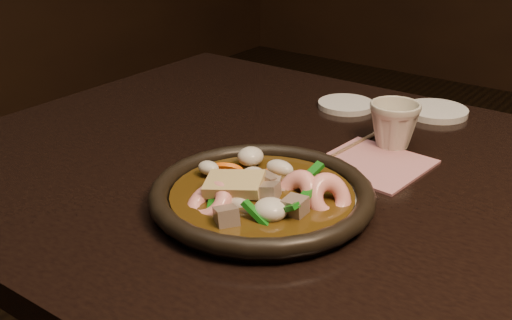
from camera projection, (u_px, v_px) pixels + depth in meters
The scene contains 9 objects.
table at pixel (431, 259), 0.90m from camera, with size 1.60×0.90×0.75m.
plate at pixel (262, 196), 0.87m from camera, with size 0.31×0.31×0.03m.
stirfry at pixel (261, 193), 0.87m from camera, with size 0.24×0.21×0.06m.
soy_dish at pixel (322, 201), 0.88m from camera, with size 0.11×0.11×0.02m, color silver.
saucer_left at pixel (346, 105), 1.25m from camera, with size 0.11×0.11×0.01m, color silver.
saucer_right at pixel (436, 111), 1.21m from camera, with size 0.12×0.12×0.01m, color silver.
tea_cup at pixel (394, 124), 1.05m from camera, with size 0.08×0.08×0.08m, color beige.
chopsticks at pixel (335, 155), 1.03m from camera, with size 0.03×0.26×0.01m.
napkin at pixel (373, 164), 1.00m from camera, with size 0.15×0.15×0.00m, color #B87177.
Camera 1 is at (0.26, -0.76, 1.17)m, focal length 45.00 mm.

